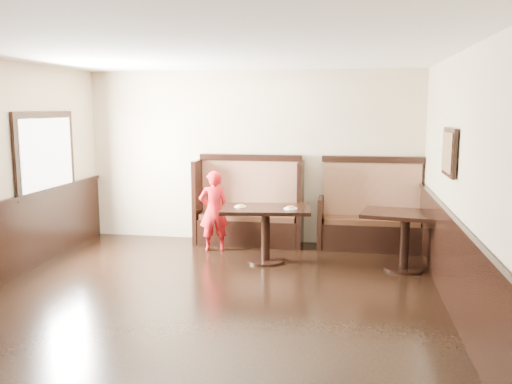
% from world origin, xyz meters
% --- Properties ---
extents(ground, '(7.00, 7.00, 0.00)m').
position_xyz_m(ground, '(0.00, 0.00, 0.00)').
color(ground, black).
rests_on(ground, ground).
extents(room_shell, '(7.00, 7.00, 7.00)m').
position_xyz_m(room_shell, '(-0.30, 0.28, 0.67)').
color(room_shell, beige).
rests_on(room_shell, ground).
extents(booth_main, '(1.75, 0.72, 1.45)m').
position_xyz_m(booth_main, '(0.00, 3.30, 0.53)').
color(booth_main, black).
rests_on(booth_main, ground).
extents(booth_neighbor, '(1.65, 0.72, 1.45)m').
position_xyz_m(booth_neighbor, '(1.95, 3.29, 0.48)').
color(booth_neighbor, black).
rests_on(booth_neighbor, ground).
extents(table_main, '(1.34, 0.94, 0.80)m').
position_xyz_m(table_main, '(0.43, 2.26, 0.61)').
color(table_main, black).
rests_on(table_main, ground).
extents(table_neighbor, '(1.26, 0.93, 0.80)m').
position_xyz_m(table_neighbor, '(2.36, 2.20, 0.60)').
color(table_neighbor, black).
rests_on(table_neighbor, ground).
extents(child, '(0.53, 0.44, 1.25)m').
position_xyz_m(child, '(-0.45, 2.75, 0.62)').
color(child, red).
rests_on(child, ground).
extents(pizza_plate_left, '(0.17, 0.17, 0.03)m').
position_xyz_m(pizza_plate_left, '(0.07, 2.23, 0.81)').
color(pizza_plate_left, white).
rests_on(pizza_plate_left, table_main).
extents(pizza_plate_right, '(0.19, 0.19, 0.04)m').
position_xyz_m(pizza_plate_right, '(0.79, 2.20, 0.81)').
color(pizza_plate_right, white).
rests_on(pizza_plate_right, table_main).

